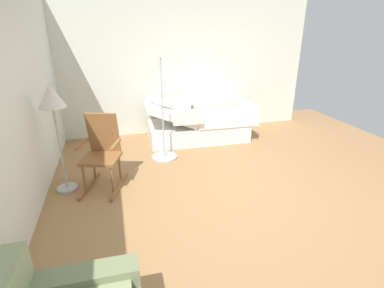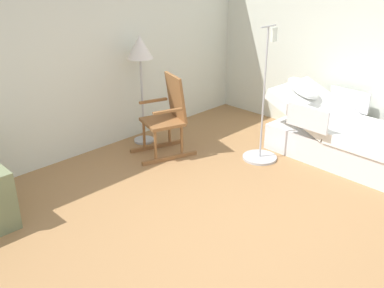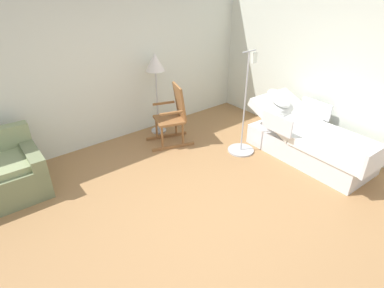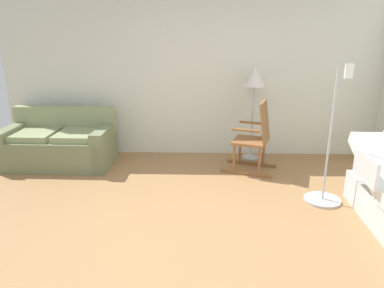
# 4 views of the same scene
# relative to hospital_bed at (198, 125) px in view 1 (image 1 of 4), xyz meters

# --- Properties ---
(ground_plane) EXTENTS (7.48, 7.48, 0.00)m
(ground_plane) POSITION_rel_hospital_bed_xyz_m (-2.34, 0.05, -0.30)
(ground_plane) COLOR #9E7247
(side_wall) EXTENTS (0.10, 5.27, 2.70)m
(side_wall) POSITION_rel_hospital_bed_xyz_m (0.70, 0.05, 1.05)
(side_wall) COLOR silver
(side_wall) RESTS_ON ground
(hospital_bed) EXTENTS (1.06, 2.13, 0.96)m
(hospital_bed) POSITION_rel_hospital_bed_xyz_m (0.00, 0.00, 0.00)
(hospital_bed) COLOR silver
(hospital_bed) RESTS_ON ground
(rocking_chair) EXTENTS (0.87, 0.69, 1.05)m
(rocking_chair) POSITION_rel_hospital_bed_xyz_m (-1.42, 1.80, 0.21)
(rocking_chair) COLOR brown
(rocking_chair) RESTS_ON ground
(floor_lamp) EXTENTS (0.34, 0.34, 1.48)m
(floor_lamp) POSITION_rel_hospital_bed_xyz_m (-1.40, 2.33, 0.93)
(floor_lamp) COLOR #B2B5BA
(floor_lamp) RESTS_ON ground
(iv_pole) EXTENTS (0.44, 0.44, 1.69)m
(iv_pole) POSITION_rel_hospital_bed_xyz_m (-0.71, 0.82, -0.05)
(iv_pole) COLOR #B2B5BA
(iv_pole) RESTS_ON ground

